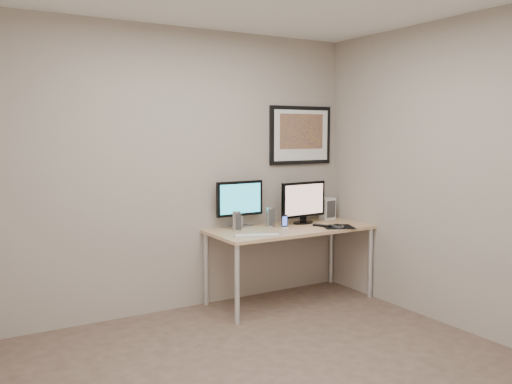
% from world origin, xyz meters
% --- Properties ---
extents(floor, '(3.60, 3.60, 0.00)m').
position_xyz_m(floor, '(0.00, 0.00, 0.00)').
color(floor, '#4A392E').
rests_on(floor, ground).
extents(room, '(3.60, 3.60, 3.60)m').
position_xyz_m(room, '(0.00, 0.45, 1.64)').
color(room, white).
rests_on(room, ground).
extents(desk, '(1.60, 0.70, 0.73)m').
position_xyz_m(desk, '(1.00, 1.35, 0.66)').
color(desk, '#AA8352').
rests_on(desk, floor).
extents(framed_art, '(0.75, 0.04, 0.60)m').
position_xyz_m(framed_art, '(1.35, 1.68, 1.62)').
color(framed_art, black).
rests_on(framed_art, room).
extents(monitor_large, '(0.50, 0.16, 0.45)m').
position_xyz_m(monitor_large, '(0.58, 1.61, 0.98)').
color(monitor_large, '#B9B8BE').
rests_on(monitor_large, desk).
extents(monitor_tv, '(0.54, 0.14, 0.43)m').
position_xyz_m(monitor_tv, '(1.24, 1.47, 0.96)').
color(monitor_tv, black).
rests_on(monitor_tv, desk).
extents(speaker_left, '(0.08, 0.08, 0.19)m').
position_xyz_m(speaker_left, '(0.47, 1.46, 0.82)').
color(speaker_left, '#B9B8BE').
rests_on(speaker_left, desk).
extents(speaker_right, '(0.10, 0.10, 0.19)m').
position_xyz_m(speaker_right, '(0.86, 1.49, 0.83)').
color(speaker_right, '#B9B8BE').
rests_on(speaker_right, desk).
extents(phone_dock, '(0.07, 0.07, 0.13)m').
position_xyz_m(phone_dock, '(0.93, 1.35, 0.80)').
color(phone_dock, black).
rests_on(phone_dock, desk).
extents(keyboard, '(0.43, 0.26, 0.01)m').
position_xyz_m(keyboard, '(0.50, 1.15, 0.74)').
color(keyboard, '#B8B8BD').
rests_on(keyboard, desk).
extents(mousepad, '(0.37, 0.35, 0.00)m').
position_xyz_m(mousepad, '(1.42, 1.14, 0.73)').
color(mousepad, black).
rests_on(mousepad, desk).
extents(mouse, '(0.08, 0.11, 0.04)m').
position_xyz_m(mouse, '(1.39, 1.11, 0.75)').
color(mouse, black).
rests_on(mouse, mousepad).
extents(remote, '(0.12, 0.19, 0.02)m').
position_xyz_m(remote, '(1.30, 1.24, 0.74)').
color(remote, black).
rests_on(remote, desk).
extents(fan_unit, '(0.16, 0.12, 0.23)m').
position_xyz_m(fan_unit, '(1.63, 1.58, 0.84)').
color(fan_unit, silver).
rests_on(fan_unit, desk).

